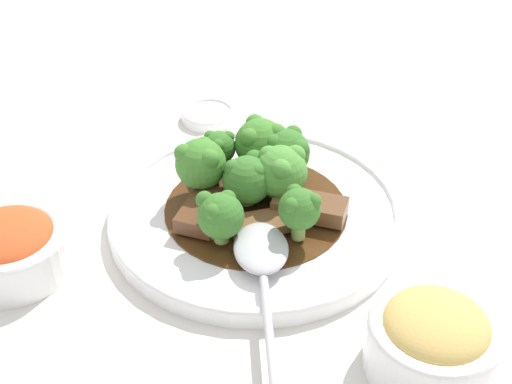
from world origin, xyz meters
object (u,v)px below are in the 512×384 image
(main_plate, at_px, (256,213))
(broccoli_floret_7, at_px, (249,177))
(beef_strip_2, at_px, (204,211))
(broccoli_floret_5, at_px, (299,209))
(side_bowl_appetizer, at_px, (433,339))
(sauce_dish, at_px, (209,114))
(broccoli_floret_2, at_px, (260,142))
(broccoli_floret_4, at_px, (201,163))
(broccoli_floret_6, at_px, (217,214))
(beef_strip_3, at_px, (310,207))
(beef_strip_1, at_px, (236,179))
(beef_strip_0, at_px, (265,223))
(broccoli_floret_0, at_px, (219,147))
(broccoli_floret_3, at_px, (280,171))
(serving_spoon, at_px, (262,259))
(broccoli_floret_1, at_px, (290,153))
(side_bowl_kimchi, at_px, (9,247))

(main_plate, bearing_deg, broccoli_floret_7, -18.51)
(beef_strip_2, relative_size, broccoli_floret_5, 1.31)
(side_bowl_appetizer, relative_size, sauce_dish, 1.58)
(broccoli_floret_2, distance_m, side_bowl_appetizer, 0.26)
(broccoli_floret_4, xyz_separation_m, broccoli_floret_6, (-0.05, 0.05, -0.01))
(beef_strip_3, distance_m, broccoli_floret_4, 0.11)
(main_plate, xyz_separation_m, sauce_dish, (0.14, -0.13, -0.00))
(broccoli_floret_2, height_order, broccoli_floret_6, broccoli_floret_2)
(beef_strip_2, distance_m, broccoli_floret_4, 0.05)
(beef_strip_2, distance_m, sauce_dish, 0.20)
(broccoli_floret_7, relative_size, sauce_dish, 0.77)
(beef_strip_1, height_order, broccoli_floret_2, broccoli_floret_2)
(beef_strip_0, bearing_deg, broccoli_floret_5, -175.43)
(beef_strip_1, relative_size, broccoli_floret_0, 1.43)
(main_plate, xyz_separation_m, broccoli_floret_3, (-0.01, -0.02, 0.04))
(main_plate, xyz_separation_m, serving_spoon, (-0.05, 0.07, 0.02))
(broccoli_floret_1, bearing_deg, broccoli_floret_5, 123.97)
(broccoli_floret_1, relative_size, broccoli_floret_5, 1.02)
(broccoli_floret_2, distance_m, broccoli_floret_3, 0.05)
(beef_strip_3, xyz_separation_m, broccoli_floret_3, (0.04, -0.01, 0.02))
(beef_strip_3, xyz_separation_m, broccoli_floret_7, (0.06, 0.01, 0.02))
(serving_spoon, distance_m, side_bowl_kimchi, 0.21)
(serving_spoon, height_order, sauce_dish, serving_spoon)
(beef_strip_0, bearing_deg, side_bowl_kimchi, 40.08)
(beef_strip_2, relative_size, broccoli_floret_1, 1.29)
(beef_strip_1, bearing_deg, broccoli_floret_6, 111.52)
(side_bowl_appetizer, bearing_deg, broccoli_floret_4, -15.98)
(broccoli_floret_0, xyz_separation_m, broccoli_floret_1, (-0.06, -0.02, 0.00))
(beef_strip_3, relative_size, broccoli_floret_3, 1.35)
(broccoli_floret_2, bearing_deg, broccoli_floret_4, 66.64)
(broccoli_floret_3, relative_size, side_bowl_kimchi, 0.54)
(broccoli_floret_2, bearing_deg, broccoli_floret_3, 142.63)
(broccoli_floret_2, bearing_deg, side_bowl_appetizer, 149.18)
(beef_strip_2, height_order, broccoli_floret_0, broccoli_floret_0)
(broccoli_floret_6, distance_m, serving_spoon, 0.05)
(beef_strip_1, relative_size, broccoli_floret_4, 1.08)
(broccoli_floret_3, distance_m, broccoli_floret_5, 0.06)
(main_plate, bearing_deg, broccoli_floret_2, -63.08)
(broccoli_floret_0, relative_size, broccoli_floret_7, 0.90)
(beef_strip_1, distance_m, side_bowl_appetizer, 0.25)
(broccoli_floret_4, bearing_deg, beef_strip_1, -127.05)
(side_bowl_kimchi, bearing_deg, broccoli_floret_3, -130.13)
(beef_strip_1, bearing_deg, broccoli_floret_1, -135.07)
(broccoli_floret_0, distance_m, serving_spoon, 0.15)
(broccoli_floret_1, xyz_separation_m, broccoli_floret_6, (0.01, 0.11, -0.00))
(beef_strip_2, bearing_deg, broccoli_floret_7, -117.05)
(side_bowl_kimchi, bearing_deg, broccoli_floret_4, -120.55)
(broccoli_floret_3, bearing_deg, main_plate, 60.96)
(main_plate, relative_size, broccoli_floret_3, 5.17)
(beef_strip_3, bearing_deg, broccoli_floret_6, 54.50)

